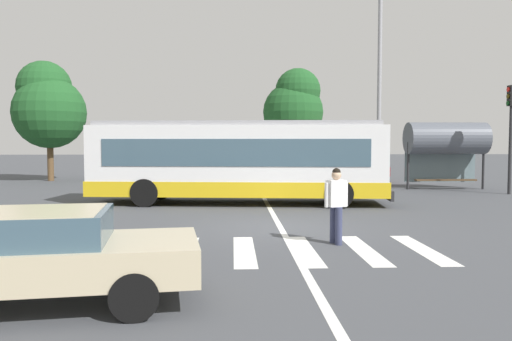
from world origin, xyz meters
name	(u,v)px	position (x,y,z in m)	size (l,w,h in m)	color
ground_plane	(279,227)	(0.00, 0.00, 0.00)	(160.00, 160.00, 0.00)	#424449
city_transit_bus	(238,161)	(-1.03, 5.36, 1.59)	(11.12, 3.68, 3.06)	black
pedestrian_crossing_street	(336,201)	(1.09, -2.25, 0.97)	(0.56, 0.38, 1.72)	#333856
foreground_sedan	(33,252)	(-4.02, -6.35, 0.77)	(4.70, 2.39, 1.35)	black
parked_car_charcoal	(181,168)	(-4.30, 16.31, 0.77)	(1.96, 4.55, 1.35)	black
parked_car_white	(227,168)	(-1.58, 16.79, 0.77)	(1.95, 4.54, 1.35)	black
parked_car_silver	(272,168)	(1.11, 16.67, 0.77)	(2.21, 4.64, 1.35)	black
parked_car_champagne	(315,168)	(3.65, 16.21, 0.77)	(2.11, 4.61, 1.35)	black
parked_car_red	(360,168)	(6.39, 16.27, 0.77)	(2.30, 4.67, 1.35)	black
traffic_light_far_corner	(511,121)	(10.96, 8.18, 3.20)	(0.33, 0.32, 4.78)	#28282B
bus_stop_shelter	(446,140)	(9.13, 10.58, 2.42)	(3.85, 1.54, 3.25)	#28282B
twin_arm_street_lamp	(380,59)	(5.78, 10.52, 6.24)	(5.26, 0.32, 10.23)	#939399
background_tree_left	(48,105)	(-12.14, 16.96, 4.46)	(4.22, 4.22, 7.10)	brown
background_tree_right	(294,106)	(2.70, 18.57, 4.58)	(3.83, 3.83, 6.97)	brown
crosswalk_painted_stripes	(274,251)	(-0.36, -2.90, 0.00)	(6.82, 3.05, 0.01)	silver
lane_center_line	(274,216)	(0.04, 2.00, 0.00)	(0.16, 24.00, 0.01)	silver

